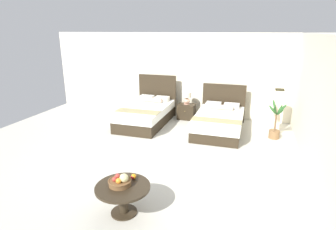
{
  "coord_description": "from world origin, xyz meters",
  "views": [
    {
      "loc": [
        1.95,
        -5.36,
        2.72
      ],
      "look_at": [
        0.06,
        0.58,
        0.8
      ],
      "focal_mm": 29.51,
      "sensor_mm": 36.0,
      "label": 1
    }
  ],
  "objects_px": {
    "loose_apple": "(133,177)",
    "loose_orange": "(134,176)",
    "coffee_table": "(123,193)",
    "potted_palm": "(275,126)",
    "bed_near_window": "(146,113)",
    "floor_lamp_corner": "(277,111)",
    "bed_near_corner": "(219,121)",
    "nightstand": "(186,112)",
    "table_lamp": "(187,97)",
    "fruit_bowl": "(120,181)"
  },
  "relations": [
    {
      "from": "coffee_table",
      "to": "potted_palm",
      "type": "bearing_deg",
      "value": 59.51
    },
    {
      "from": "loose_apple",
      "to": "loose_orange",
      "type": "distance_m",
      "value": 0.01
    },
    {
      "from": "table_lamp",
      "to": "loose_apple",
      "type": "relative_size",
      "value": 5.29
    },
    {
      "from": "bed_near_window",
      "to": "table_lamp",
      "type": "bearing_deg",
      "value": 38.27
    },
    {
      "from": "fruit_bowl",
      "to": "loose_apple",
      "type": "distance_m",
      "value": 0.25
    },
    {
      "from": "bed_near_corner",
      "to": "loose_apple",
      "type": "bearing_deg",
      "value": -102.19
    },
    {
      "from": "bed_near_window",
      "to": "floor_lamp_corner",
      "type": "xyz_separation_m",
      "value": [
        3.69,
        0.41,
        0.29
      ]
    },
    {
      "from": "coffee_table",
      "to": "loose_apple",
      "type": "distance_m",
      "value": 0.29
    },
    {
      "from": "loose_orange",
      "to": "bed_near_window",
      "type": "bearing_deg",
      "value": 109.19
    },
    {
      "from": "table_lamp",
      "to": "coffee_table",
      "type": "relative_size",
      "value": 0.46
    },
    {
      "from": "nightstand",
      "to": "loose_apple",
      "type": "bearing_deg",
      "value": -86.33
    },
    {
      "from": "nightstand",
      "to": "table_lamp",
      "type": "xyz_separation_m",
      "value": [
        -0.0,
        0.02,
        0.46
      ]
    },
    {
      "from": "coffee_table",
      "to": "potted_palm",
      "type": "distance_m",
      "value": 4.66
    },
    {
      "from": "nightstand",
      "to": "potted_palm",
      "type": "relative_size",
      "value": 0.53
    },
    {
      "from": "bed_near_corner",
      "to": "loose_apple",
      "type": "relative_size",
      "value": 29.34
    },
    {
      "from": "loose_orange",
      "to": "potted_palm",
      "type": "bearing_deg",
      "value": 58.63
    },
    {
      "from": "fruit_bowl",
      "to": "floor_lamp_corner",
      "type": "relative_size",
      "value": 0.29
    },
    {
      "from": "nightstand",
      "to": "table_lamp",
      "type": "bearing_deg",
      "value": 90.0
    },
    {
      "from": "bed_near_window",
      "to": "coffee_table",
      "type": "xyz_separation_m",
      "value": [
        1.28,
        -4.12,
        0.04
      ]
    },
    {
      "from": "nightstand",
      "to": "floor_lamp_corner",
      "type": "relative_size",
      "value": 0.44
    },
    {
      "from": "bed_near_window",
      "to": "coffee_table",
      "type": "distance_m",
      "value": 4.31
    },
    {
      "from": "nightstand",
      "to": "loose_apple",
      "type": "distance_m",
      "value": 4.7
    },
    {
      "from": "bed_near_window",
      "to": "bed_near_corner",
      "type": "bearing_deg",
      "value": -0.07
    },
    {
      "from": "nightstand",
      "to": "coffee_table",
      "type": "height_order",
      "value": "nightstand"
    },
    {
      "from": "potted_palm",
      "to": "nightstand",
      "type": "bearing_deg",
      "value": 160.72
    },
    {
      "from": "table_lamp",
      "to": "fruit_bowl",
      "type": "height_order",
      "value": "table_lamp"
    },
    {
      "from": "loose_apple",
      "to": "potted_palm",
      "type": "xyz_separation_m",
      "value": [
        2.3,
        3.77,
        -0.18
      ]
    },
    {
      "from": "bed_near_corner",
      "to": "coffee_table",
      "type": "distance_m",
      "value": 4.21
    },
    {
      "from": "fruit_bowl",
      "to": "potted_palm",
      "type": "relative_size",
      "value": 0.35
    },
    {
      "from": "bed_near_corner",
      "to": "floor_lamp_corner",
      "type": "bearing_deg",
      "value": 15.32
    },
    {
      "from": "table_lamp",
      "to": "floor_lamp_corner",
      "type": "xyz_separation_m",
      "value": [
        2.65,
        -0.41,
        -0.09
      ]
    },
    {
      "from": "bed_near_corner",
      "to": "potted_palm",
      "type": "xyz_separation_m",
      "value": [
        1.46,
        -0.1,
        0.04
      ]
    },
    {
      "from": "loose_orange",
      "to": "floor_lamp_corner",
      "type": "xyz_separation_m",
      "value": [
        2.34,
        4.28,
        0.09
      ]
    },
    {
      "from": "loose_apple",
      "to": "floor_lamp_corner",
      "type": "height_order",
      "value": "floor_lamp_corner"
    },
    {
      "from": "floor_lamp_corner",
      "to": "potted_palm",
      "type": "relative_size",
      "value": 1.2
    },
    {
      "from": "fruit_bowl",
      "to": "loose_apple",
      "type": "bearing_deg",
      "value": 64.73
    },
    {
      "from": "fruit_bowl",
      "to": "bed_near_corner",
      "type": "bearing_deg",
      "value": 77.04
    },
    {
      "from": "table_lamp",
      "to": "coffee_table",
      "type": "xyz_separation_m",
      "value": [
        0.24,
        -4.94,
        -0.34
      ]
    },
    {
      "from": "loose_apple",
      "to": "potted_palm",
      "type": "distance_m",
      "value": 4.42
    },
    {
      "from": "nightstand",
      "to": "coffee_table",
      "type": "relative_size",
      "value": 0.64
    },
    {
      "from": "nightstand",
      "to": "table_lamp",
      "type": "height_order",
      "value": "table_lamp"
    },
    {
      "from": "bed_near_corner",
      "to": "nightstand",
      "type": "xyz_separation_m",
      "value": [
        -1.14,
        0.81,
        -0.05
      ]
    },
    {
      "from": "bed_near_corner",
      "to": "fruit_bowl",
      "type": "height_order",
      "value": "bed_near_corner"
    },
    {
      "from": "bed_near_window",
      "to": "nightstand",
      "type": "xyz_separation_m",
      "value": [
        1.04,
        0.8,
        -0.08
      ]
    },
    {
      "from": "coffee_table",
      "to": "floor_lamp_corner",
      "type": "distance_m",
      "value": 5.14
    },
    {
      "from": "bed_near_corner",
      "to": "table_lamp",
      "type": "bearing_deg",
      "value": 144.04
    },
    {
      "from": "table_lamp",
      "to": "coffee_table",
      "type": "bearing_deg",
      "value": -87.26
    },
    {
      "from": "bed_near_window",
      "to": "coffee_table",
      "type": "height_order",
      "value": "bed_near_window"
    },
    {
      "from": "potted_palm",
      "to": "bed_near_window",
      "type": "bearing_deg",
      "value": 178.32
    },
    {
      "from": "nightstand",
      "to": "fruit_bowl",
      "type": "distance_m",
      "value": 4.92
    }
  ]
}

